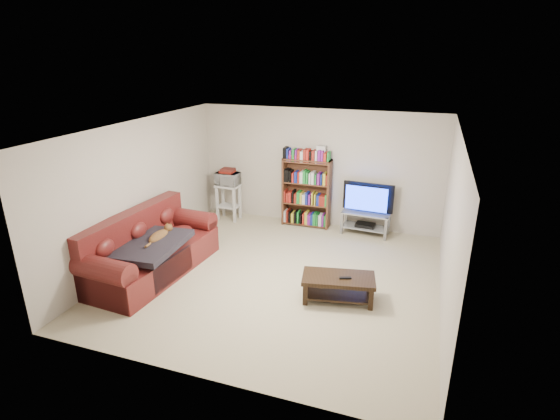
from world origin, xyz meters
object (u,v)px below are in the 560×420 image
at_px(coffee_table, 338,284).
at_px(tv_stand, 366,219).
at_px(bookshelf, 306,192).
at_px(sofa, 149,252).

height_order(coffee_table, tv_stand, tv_stand).
distance_m(tv_stand, bookshelf, 1.32).
bearing_deg(sofa, bookshelf, 60.64).
xyz_separation_m(sofa, coffee_table, (3.12, 0.16, -0.09)).
xyz_separation_m(coffee_table, bookshelf, (-1.25, 2.68, 0.47)).
bearing_deg(tv_stand, bookshelf, -179.71).
bearing_deg(bookshelf, tv_stand, -3.86).
height_order(coffee_table, bookshelf, bookshelf).
relative_size(sofa, tv_stand, 2.58).
distance_m(coffee_table, bookshelf, 2.99).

